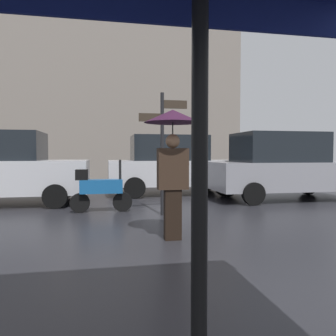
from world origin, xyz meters
TOP-DOWN VIEW (x-y plane):
  - ground_plane at (0.00, 0.00)m, footprint 60.00×60.00m
  - pedestrian_with_umbrella at (0.94, 2.64)m, footprint 0.91×0.91m
  - parked_scooter at (-0.26, 5.37)m, footprint 1.44×0.32m
  - parked_car_left at (2.15, 8.49)m, footprint 4.48×2.01m
  - parked_car_right at (-2.85, 7.05)m, footprint 4.39×2.06m
  - parked_car_distant at (5.12, 6.58)m, footprint 4.42×2.05m
  - street_signpost at (1.14, 4.73)m, footprint 1.08×0.08m
  - building_block at (0.00, 16.81)m, footprint 15.29×2.36m

SIDE VIEW (x-z plane):
  - ground_plane at x=0.00m, z-range 0.00..0.00m
  - parked_scooter at x=-0.26m, z-range -0.06..1.17m
  - parked_car_right at x=-2.85m, z-range 0.00..1.97m
  - parked_car_distant at x=5.12m, z-range 0.00..1.99m
  - parked_car_left at x=2.15m, z-range 0.01..1.99m
  - pedestrian_with_umbrella at x=0.94m, z-range 0.52..2.59m
  - street_signpost at x=1.14m, z-range 0.30..3.02m
  - building_block at x=0.00m, z-range 0.00..13.65m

